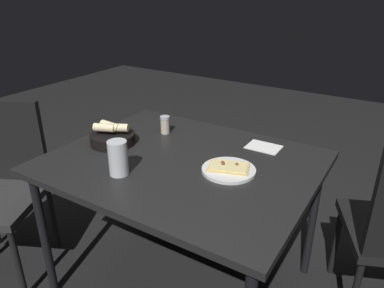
{
  "coord_description": "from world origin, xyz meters",
  "views": [
    {
      "loc": [
        0.82,
        -1.24,
        1.46
      ],
      "look_at": [
        0.04,
        0.02,
        0.8
      ],
      "focal_mm": 34.12,
      "sensor_mm": 36.0,
      "label": 1
    }
  ],
  "objects_px": {
    "beer_glass": "(118,160)",
    "chair_far": "(0,178)",
    "pizza_plate": "(229,169)",
    "bread_basket": "(113,137)",
    "dining_table": "(183,171)",
    "pepper_shaker": "(165,126)"
  },
  "relations": [
    {
      "from": "dining_table",
      "to": "bread_basket",
      "type": "bearing_deg",
      "value": -175.49
    },
    {
      "from": "chair_far",
      "to": "pizza_plate",
      "type": "bearing_deg",
      "value": 17.54
    },
    {
      "from": "bread_basket",
      "to": "chair_far",
      "type": "height_order",
      "value": "chair_far"
    },
    {
      "from": "pizza_plate",
      "to": "chair_far",
      "type": "height_order",
      "value": "chair_far"
    },
    {
      "from": "dining_table",
      "to": "pizza_plate",
      "type": "relative_size",
      "value": 5.08
    },
    {
      "from": "pizza_plate",
      "to": "beer_glass",
      "type": "bearing_deg",
      "value": -145.54
    },
    {
      "from": "beer_glass",
      "to": "chair_far",
      "type": "height_order",
      "value": "chair_far"
    },
    {
      "from": "dining_table",
      "to": "beer_glass",
      "type": "bearing_deg",
      "value": -121.4
    },
    {
      "from": "bread_basket",
      "to": "pepper_shaker",
      "type": "xyz_separation_m",
      "value": [
        0.14,
        0.25,
        0.01
      ]
    },
    {
      "from": "beer_glass",
      "to": "chair_far",
      "type": "relative_size",
      "value": 0.16
    },
    {
      "from": "pizza_plate",
      "to": "pepper_shaker",
      "type": "bearing_deg",
      "value": 156.57
    },
    {
      "from": "dining_table",
      "to": "pizza_plate",
      "type": "height_order",
      "value": "pizza_plate"
    },
    {
      "from": "dining_table",
      "to": "pepper_shaker",
      "type": "xyz_separation_m",
      "value": [
        -0.25,
        0.22,
        0.1
      ]
    },
    {
      "from": "pizza_plate",
      "to": "bread_basket",
      "type": "height_order",
      "value": "bread_basket"
    },
    {
      "from": "pizza_plate",
      "to": "bread_basket",
      "type": "relative_size",
      "value": 1.04
    },
    {
      "from": "pizza_plate",
      "to": "chair_far",
      "type": "xyz_separation_m",
      "value": [
        -1.14,
        -0.36,
        -0.21
      ]
    },
    {
      "from": "pepper_shaker",
      "to": "chair_far",
      "type": "xyz_separation_m",
      "value": [
        -0.66,
        -0.57,
        -0.24
      ]
    },
    {
      "from": "dining_table",
      "to": "bread_basket",
      "type": "height_order",
      "value": "bread_basket"
    },
    {
      "from": "bread_basket",
      "to": "chair_far",
      "type": "relative_size",
      "value": 0.24
    },
    {
      "from": "dining_table",
      "to": "pepper_shaker",
      "type": "distance_m",
      "value": 0.35
    },
    {
      "from": "pizza_plate",
      "to": "bread_basket",
      "type": "xyz_separation_m",
      "value": [
        -0.62,
        -0.04,
        0.03
      ]
    },
    {
      "from": "beer_glass",
      "to": "chair_far",
      "type": "distance_m",
      "value": 0.81
    }
  ]
}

